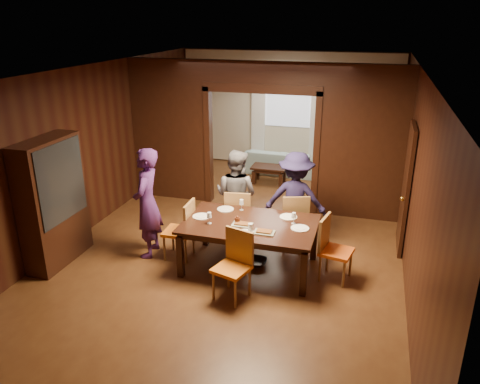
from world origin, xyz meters
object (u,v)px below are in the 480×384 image
(person_navy, at_px, (295,199))
(sofa, at_px, (281,161))
(coffee_table, at_px, (269,174))
(chair_near, at_px, (231,267))
(hutch, at_px, (53,202))
(person_purple, at_px, (147,203))
(chair_far_r, at_px, (294,219))
(chair_left, at_px, (178,230))
(chair_right, at_px, (337,250))
(dining_table, at_px, (250,245))
(chair_far_l, at_px, (239,215))
(person_grey, at_px, (236,195))

(person_navy, bearing_deg, sofa, -77.15)
(coffee_table, height_order, chair_near, chair_near)
(coffee_table, bearing_deg, hutch, -117.73)
(person_purple, xyz_separation_m, sofa, (1.22, 4.75, -0.61))
(chair_far_r, relative_size, chair_near, 1.00)
(chair_near, height_order, hutch, hutch)
(chair_left, xyz_separation_m, chair_right, (2.49, 0.01, 0.00))
(hutch, bearing_deg, dining_table, 11.61)
(sofa, xyz_separation_m, dining_table, (0.46, -4.74, 0.09))
(sofa, xyz_separation_m, chair_far_r, (0.98, -3.82, 0.19))
(hutch, bearing_deg, chair_far_r, 23.70)
(person_purple, relative_size, chair_left, 1.85)
(chair_right, bearing_deg, chair_far_l, 76.51)
(person_purple, bearing_deg, chair_left, 84.50)
(person_navy, relative_size, sofa, 0.81)
(dining_table, height_order, hutch, hutch)
(dining_table, distance_m, chair_near, 0.88)
(dining_table, xyz_separation_m, coffee_table, (-0.58, 3.93, -0.18))
(chair_far_r, bearing_deg, person_purple, 3.85)
(person_navy, xyz_separation_m, coffee_table, (-1.10, 2.88, -0.61))
(chair_left, xyz_separation_m, hutch, (-1.79, -0.63, 0.52))
(person_grey, xyz_separation_m, chair_far_r, (1.01, -0.01, -0.32))
(person_navy, distance_m, chair_far_r, 0.35)
(person_navy, distance_m, chair_right, 1.33)
(person_purple, bearing_deg, chair_far_l, 114.02)
(person_navy, xyz_separation_m, sofa, (-0.98, 3.69, -0.52))
(dining_table, relative_size, chair_right, 2.06)
(sofa, relative_size, chair_near, 2.06)
(person_navy, relative_size, chair_far_l, 1.67)
(chair_far_r, bearing_deg, person_navy, -107.63)
(person_navy, height_order, hutch, hutch)
(coffee_table, height_order, chair_left, chair_left)
(chair_left, bearing_deg, chair_near, 50.80)
(person_grey, relative_size, hutch, 0.80)
(chair_far_r, bearing_deg, chair_near, 54.17)
(dining_table, relative_size, chair_left, 2.06)
(sofa, bearing_deg, chair_left, 83.50)
(chair_left, distance_m, chair_right, 2.49)
(chair_near, bearing_deg, chair_far_r, 90.43)
(chair_far_r, distance_m, hutch, 3.84)
(coffee_table, height_order, chair_far_r, chair_far_r)
(chair_far_l, height_order, chair_near, same)
(person_purple, xyz_separation_m, coffee_table, (1.10, 3.95, -0.70))
(sofa, bearing_deg, chair_far_l, 93.01)
(sofa, relative_size, chair_far_r, 2.06)
(coffee_table, bearing_deg, sofa, 81.50)
(chair_left, distance_m, chair_near, 1.47)
(sofa, bearing_deg, person_navy, 107.01)
(chair_far_l, distance_m, hutch, 2.99)
(person_purple, relative_size, chair_near, 1.85)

